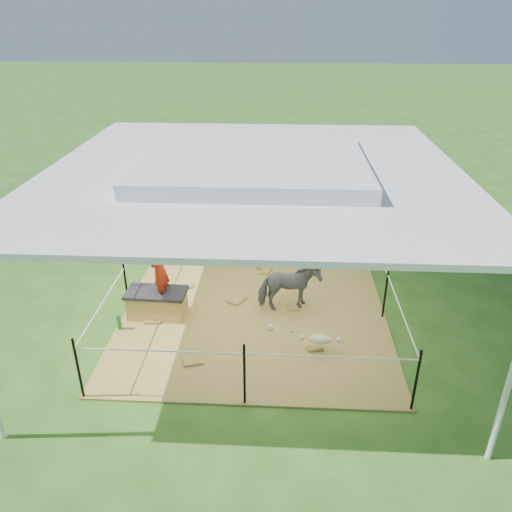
# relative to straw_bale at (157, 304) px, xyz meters

# --- Properties ---
(ground) EXTENTS (90.00, 90.00, 0.00)m
(ground) POSITION_rel_straw_bale_xyz_m (1.68, 0.17, -0.25)
(ground) COLOR #2D5919
(ground) RESTS_ON ground
(hay_patch) EXTENTS (4.60, 4.60, 0.03)m
(hay_patch) POSITION_rel_straw_bale_xyz_m (1.68, 0.17, -0.23)
(hay_patch) COLOR brown
(hay_patch) RESTS_ON ground
(canopy_tent) EXTENTS (6.30, 6.30, 2.90)m
(canopy_tent) POSITION_rel_straw_bale_xyz_m (1.68, 0.17, 2.45)
(canopy_tent) COLOR silver
(canopy_tent) RESTS_ON ground
(rope_fence) EXTENTS (4.54, 4.54, 1.00)m
(rope_fence) POSITION_rel_straw_bale_xyz_m (1.68, 0.17, 0.40)
(rope_fence) COLOR black
(rope_fence) RESTS_ON ground
(straw_bale) EXTENTS (0.99, 0.53, 0.43)m
(straw_bale) POSITION_rel_straw_bale_xyz_m (0.00, 0.00, 0.00)
(straw_bale) COLOR #A97B3D
(straw_bale) RESTS_ON hay_patch
(dark_cloth) EXTENTS (1.06, 0.58, 0.05)m
(dark_cloth) POSITION_rel_straw_bale_xyz_m (0.00, 0.00, 0.24)
(dark_cloth) COLOR black
(dark_cloth) RESTS_ON straw_bale
(woman) EXTENTS (0.30, 0.44, 1.16)m
(woman) POSITION_rel_straw_bale_xyz_m (0.10, 0.00, 0.80)
(woman) COLOR #B62711
(woman) RESTS_ON straw_bale
(green_bottle) EXTENTS (0.08, 0.08, 0.27)m
(green_bottle) POSITION_rel_straw_bale_xyz_m (-0.55, -0.45, -0.08)
(green_bottle) COLOR #1A792A
(green_bottle) RESTS_ON hay_patch
(pony) EXTENTS (1.15, 0.75, 0.90)m
(pony) POSITION_rel_straw_bale_xyz_m (2.28, 0.32, 0.23)
(pony) COLOR #525258
(pony) RESTS_ON hay_patch
(pink_hat) EXTENTS (0.28, 0.28, 0.13)m
(pink_hat) POSITION_rel_straw_bale_xyz_m (2.28, 0.32, 0.75)
(pink_hat) COLOR pink
(pink_hat) RESTS_ON pony
(foal) EXTENTS (0.96, 0.56, 0.52)m
(foal) POSITION_rel_straw_bale_xyz_m (2.77, -0.89, 0.04)
(foal) COLOR #C0B18C
(foal) RESTS_ON hay_patch
(trash_barrel) EXTENTS (0.73, 0.73, 0.86)m
(trash_barrel) POSITION_rel_straw_bale_xyz_m (5.01, 6.74, 0.18)
(trash_barrel) COLOR #1933BD
(trash_barrel) RESTS_ON ground
(picnic_table_near) EXTENTS (2.11, 1.70, 0.79)m
(picnic_table_near) POSITION_rel_straw_bale_xyz_m (3.04, 8.48, 0.15)
(picnic_table_near) COLOR #51331B
(picnic_table_near) RESTS_ON ground
(picnic_table_far) EXTENTS (1.94, 1.57, 0.71)m
(picnic_table_far) POSITION_rel_straw_bale_xyz_m (6.40, 9.51, 0.11)
(picnic_table_far) COLOR brown
(picnic_table_far) RESTS_ON ground
(distant_person) EXTENTS (0.50, 0.40, 1.02)m
(distant_person) POSITION_rel_straw_bale_xyz_m (3.40, 7.63, 0.26)
(distant_person) COLOR teal
(distant_person) RESTS_ON ground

